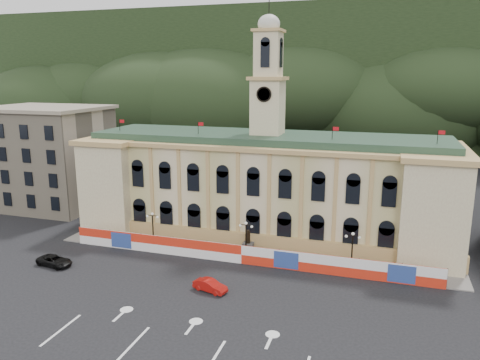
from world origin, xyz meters
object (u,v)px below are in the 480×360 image
(lamp_center, at_px, (246,236))
(black_suv, at_px, (55,261))
(red_sedan, at_px, (210,286))
(statue, at_px, (248,247))

(lamp_center, height_order, black_suv, lamp_center)
(lamp_center, xyz_separation_m, black_suv, (-23.06, -10.10, -2.39))
(red_sedan, xyz_separation_m, black_suv, (-22.02, 0.69, -0.00))
(red_sedan, height_order, black_suv, red_sedan)
(statue, xyz_separation_m, red_sedan, (-1.05, -11.78, -0.50))
(lamp_center, bearing_deg, black_suv, -156.36)
(lamp_center, relative_size, red_sedan, 1.18)
(red_sedan, bearing_deg, statue, 10.11)
(lamp_center, relative_size, black_suv, 1.00)
(statue, relative_size, red_sedan, 0.85)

